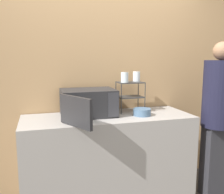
{
  "coord_description": "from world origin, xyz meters",
  "views": [
    {
      "loc": [
        -0.69,
        -2.17,
        1.54
      ],
      "look_at": [
        0.05,
        0.36,
        1.13
      ],
      "focal_mm": 40.0,
      "sensor_mm": 36.0,
      "label": 1
    }
  ],
  "objects_px": {
    "person": "(218,112)",
    "glass_front_left": "(125,77)",
    "glass_back_right": "(137,76)",
    "bowl": "(142,112)",
    "microwave": "(88,103)",
    "dish_rack": "(130,90)"
  },
  "relations": [
    {
      "from": "glass_back_right",
      "to": "person",
      "type": "xyz_separation_m",
      "value": [
        0.77,
        -0.47,
        -0.37
      ]
    },
    {
      "from": "microwave",
      "to": "bowl",
      "type": "height_order",
      "value": "microwave"
    },
    {
      "from": "microwave",
      "to": "person",
      "type": "relative_size",
      "value": 0.48
    },
    {
      "from": "bowl",
      "to": "person",
      "type": "relative_size",
      "value": 0.11
    },
    {
      "from": "person",
      "to": "dish_rack",
      "type": "bearing_deg",
      "value": 153.7
    },
    {
      "from": "dish_rack",
      "to": "person",
      "type": "xyz_separation_m",
      "value": [
        0.86,
        -0.43,
        -0.21
      ]
    },
    {
      "from": "person",
      "to": "microwave",
      "type": "bearing_deg",
      "value": 165.96
    },
    {
      "from": "person",
      "to": "glass_front_left",
      "type": "bearing_deg",
      "value": 158.52
    },
    {
      "from": "glass_front_left",
      "to": "person",
      "type": "bearing_deg",
      "value": -21.48
    },
    {
      "from": "dish_rack",
      "to": "person",
      "type": "relative_size",
      "value": 0.2
    },
    {
      "from": "glass_front_left",
      "to": "bowl",
      "type": "bearing_deg",
      "value": -50.31
    },
    {
      "from": "microwave",
      "to": "bowl",
      "type": "bearing_deg",
      "value": -13.87
    },
    {
      "from": "bowl",
      "to": "microwave",
      "type": "bearing_deg",
      "value": 166.13
    },
    {
      "from": "glass_back_right",
      "to": "bowl",
      "type": "distance_m",
      "value": 0.46
    },
    {
      "from": "microwave",
      "to": "glass_front_left",
      "type": "height_order",
      "value": "glass_front_left"
    },
    {
      "from": "glass_front_left",
      "to": "bowl",
      "type": "xyz_separation_m",
      "value": [
        0.14,
        -0.17,
        -0.36
      ]
    },
    {
      "from": "microwave",
      "to": "glass_back_right",
      "type": "bearing_deg",
      "value": 12.3
    },
    {
      "from": "microwave",
      "to": "glass_back_right",
      "type": "distance_m",
      "value": 0.67
    },
    {
      "from": "glass_front_left",
      "to": "person",
      "type": "height_order",
      "value": "person"
    },
    {
      "from": "bowl",
      "to": "person",
      "type": "xyz_separation_m",
      "value": [
        0.81,
        -0.2,
        -0.0
      ]
    },
    {
      "from": "glass_front_left",
      "to": "glass_back_right",
      "type": "xyz_separation_m",
      "value": [
        0.18,
        0.1,
        0.0
      ]
    },
    {
      "from": "dish_rack",
      "to": "bowl",
      "type": "relative_size",
      "value": 1.81
    }
  ]
}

